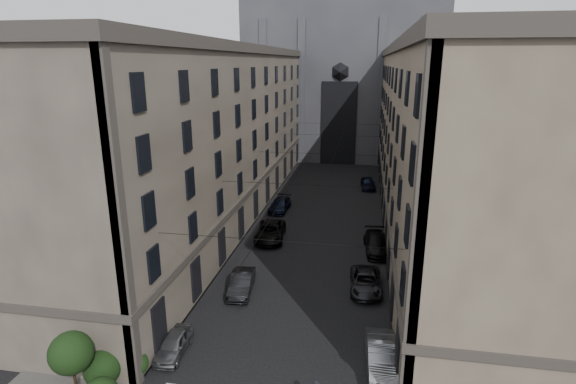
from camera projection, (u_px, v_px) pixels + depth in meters
The scene contains 15 objects.
sidewalk_left at pixel (233, 210), 53.44m from camera, with size 7.00×80.00×0.15m, color #383533.
sidewalk_right at pixel (415, 221), 49.96m from camera, with size 7.00×80.00×0.15m, color #383533.
building_left at pixel (206, 132), 51.34m from camera, with size 13.60×60.60×18.85m.
building_right at pixel (451, 139), 46.89m from camera, with size 13.60×60.60×18.85m.
gothic_tower at pixel (344, 58), 83.61m from camera, with size 35.00×23.00×58.00m.
shrub_cluster at pixel (94, 368), 23.34m from camera, with size 3.90×4.40×3.90m.
tram_wires at pixel (322, 155), 49.35m from camera, with size 14.00×60.00×0.43m.
car_left_near at pixel (174, 344), 27.17m from camera, with size 1.52×3.78×1.29m, color slate.
car_left_midnear at pixel (242, 283), 34.46m from camera, with size 1.60×4.59×1.51m, color black.
car_left_midfar at pixel (270, 232), 44.73m from camera, with size 2.72×5.90×1.64m, color black.
car_left_far at pixel (280, 205), 53.41m from camera, with size 2.02×4.98×1.45m, color black.
car_right_near at pixel (382, 357), 25.73m from camera, with size 1.71×4.90×1.62m, color slate.
car_right_midnear at pixel (366, 282), 34.77m from camera, with size 2.37×5.14×1.43m, color black.
car_right_midfar at pixel (377, 243), 41.83m from camera, with size 2.27×5.58×1.62m, color black.
car_right_far at pixel (368, 183), 62.80m from camera, with size 1.86×4.63×1.58m, color black.
Camera 1 is at (4.68, -12.82, 17.09)m, focal length 28.00 mm.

